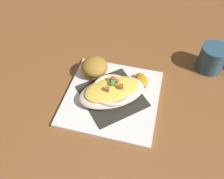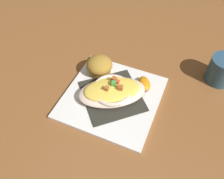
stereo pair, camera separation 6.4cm
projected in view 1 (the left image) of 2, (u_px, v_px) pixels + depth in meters
ground_plane at (112, 99)px, 0.67m from camera, size 2.60×2.60×0.00m
square_plate at (112, 97)px, 0.67m from camera, size 0.28×0.28×0.01m
folded_napkin at (112, 96)px, 0.66m from camera, size 0.22×0.22×0.00m
gratin_dish at (112, 91)px, 0.65m from camera, size 0.21×0.20×0.05m
muffin at (95, 68)px, 0.70m from camera, size 0.08×0.08×0.06m
orange_garnish at (141, 81)px, 0.69m from camera, size 0.06×0.07×0.02m
coffee_mug at (212, 60)px, 0.72m from camera, size 0.11×0.08×0.08m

